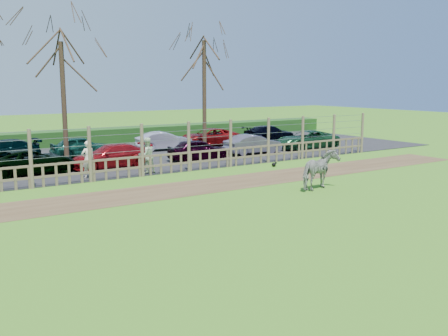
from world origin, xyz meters
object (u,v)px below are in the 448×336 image
visitor_a (88,159)px  car_5 (253,144)px  tree_right (204,69)px  car_4 (199,150)px  car_2 (31,162)px  car_3 (111,156)px  zebra (320,170)px  car_9 (1,151)px  car_12 (209,137)px  car_6 (307,140)px  tree_mid (62,73)px  visitor_b (147,155)px  car_13 (270,134)px  crow (274,164)px  car_10 (81,146)px  car_11 (164,141)px

visitor_a → car_5: bearing=-178.9°
tree_right → car_4: (-2.39, -3.33, -4.60)m
car_2 → car_3: same height
zebra → car_9: 17.90m
visitor_a → car_12: 13.04m
zebra → car_6: 12.78m
car_12 → car_3: bearing=-53.9°
tree_mid → car_5: 11.77m
visitor_b → car_2: (-4.79, 2.82, -0.26)m
car_4 → car_13: size_ratio=0.85×
car_2 → car_12: 13.72m
car_9 → car_2: bearing=3.8°
visitor_b → car_13: size_ratio=0.42×
crow → car_2: car_2 is taller
car_5 → car_13: size_ratio=0.88×
tree_right → car_4: 6.17m
visitor_a → car_3: size_ratio=0.42×
tree_right → car_6: size_ratio=1.70×
visitor_b → car_13: bearing=-153.3°
tree_mid → car_3: tree_mid is taller
car_2 → car_6: same height
car_3 → car_4: size_ratio=1.17×
car_10 → tree_mid: bearing=148.4°
tree_mid → car_4: 8.34m
car_2 → crow: bearing=-119.9°
car_2 → car_4: size_ratio=1.23×
car_2 → car_9: same height
car_2 → car_4: (8.92, -0.70, 0.00)m
tree_mid → car_3: (1.58, -2.47, -4.23)m
car_10 → car_13: same height
zebra → crow: bearing=-36.6°
visitor_b → car_3: visitor_b is taller
car_3 → car_11: same height
car_6 → car_13: same height
visitor_a → car_11: (7.24, 6.79, -0.26)m
visitor_a → car_9: bearing=-81.5°
car_13 → visitor_a: bearing=114.7°
tree_right → car_5: size_ratio=2.02×
crow → car_12: (1.64, 9.23, 0.52)m
visitor_a → car_12: size_ratio=0.40×
zebra → car_6: size_ratio=0.45×
car_2 → car_12: (12.91, 4.65, 0.00)m
car_9 → zebra: bearing=31.1°
car_13 → car_3: bearing=109.9°
visitor_b → car_2: size_ratio=0.40×
car_5 → car_9: bearing=70.2°
zebra → car_9: bearing=16.5°
car_4 → car_13: 10.33m
car_3 → car_2: bearing=-95.4°
tree_mid → car_10: 5.03m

